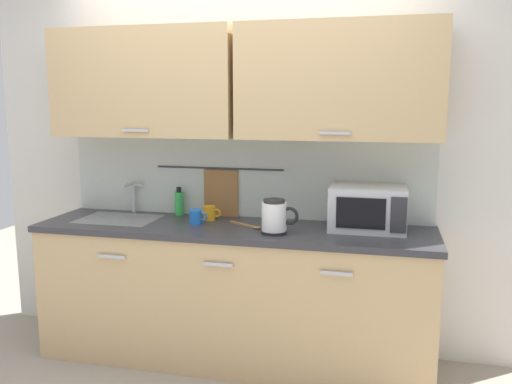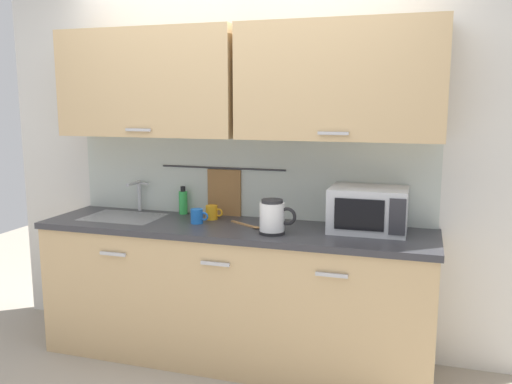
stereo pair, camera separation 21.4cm
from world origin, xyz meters
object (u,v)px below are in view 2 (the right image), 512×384
(mug_near_sink, at_px, (212,212))
(wooden_spoon, at_px, (249,225))
(dish_soap_bottle, at_px, (183,202))
(microwave, at_px, (368,209))
(mug_by_kettle, at_px, (197,216))
(electric_kettle, at_px, (273,217))

(mug_near_sink, xyz_separation_m, wooden_spoon, (0.30, -0.12, -0.04))
(dish_soap_bottle, height_order, wooden_spoon, dish_soap_bottle)
(dish_soap_bottle, height_order, mug_near_sink, dish_soap_bottle)
(microwave, bearing_deg, mug_near_sink, 178.66)
(mug_by_kettle, relative_size, wooden_spoon, 0.48)
(microwave, bearing_deg, mug_by_kettle, -173.87)
(electric_kettle, distance_m, mug_near_sink, 0.56)
(microwave, xyz_separation_m, electric_kettle, (-0.54, -0.23, -0.03))
(mug_by_kettle, bearing_deg, mug_near_sink, 71.45)
(microwave, xyz_separation_m, mug_near_sink, (-1.03, 0.02, -0.09))
(mug_near_sink, bearing_deg, microwave, -1.34)
(microwave, distance_m, electric_kettle, 0.59)
(dish_soap_bottle, distance_m, mug_near_sink, 0.28)
(microwave, xyz_separation_m, wooden_spoon, (-0.73, -0.10, -0.13))
(dish_soap_bottle, relative_size, wooden_spoon, 0.79)
(electric_kettle, relative_size, wooden_spoon, 0.91)
(dish_soap_bottle, distance_m, wooden_spoon, 0.61)
(electric_kettle, bearing_deg, dish_soap_bottle, 154.33)
(microwave, relative_size, wooden_spoon, 1.85)
(mug_by_kettle, distance_m, wooden_spoon, 0.35)
(electric_kettle, height_order, mug_near_sink, electric_kettle)
(microwave, relative_size, dish_soap_bottle, 2.35)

